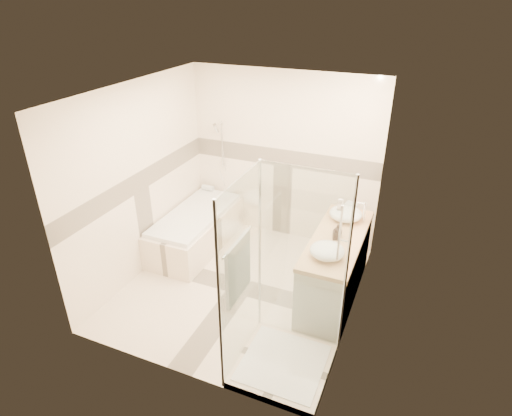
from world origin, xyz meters
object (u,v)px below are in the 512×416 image
at_px(bathtub, 196,228).
at_px(vessel_sink_far, 327,251).
at_px(shower_enclosure, 276,322).
at_px(vessel_sink_near, 346,214).
at_px(vanity, 335,267).
at_px(amenity_bottle_a, 336,233).
at_px(amenity_bottle_b, 338,230).

bearing_deg(bathtub, vessel_sink_far, -20.67).
relative_size(shower_enclosure, vessel_sink_near, 5.01).
distance_m(bathtub, vanity, 2.18).
bearing_deg(amenity_bottle_a, vessel_sink_near, 90.00).
distance_m(amenity_bottle_a, amenity_bottle_b, 0.10).
height_order(vessel_sink_near, amenity_bottle_a, vessel_sink_near).
bearing_deg(vessel_sink_far, bathtub, 159.33).
relative_size(vessel_sink_near, amenity_bottle_b, 2.88).
relative_size(bathtub, vessel_sink_far, 4.47).
distance_m(vanity, vessel_sink_near, 0.68).
bearing_deg(vessel_sink_near, vessel_sink_far, -90.00).
relative_size(vanity, amenity_bottle_b, 11.45).
height_order(bathtub, shower_enclosure, shower_enclosure).
bearing_deg(vessel_sink_near, shower_enclosure, -98.96).
relative_size(shower_enclosure, vessel_sink_far, 5.36).
xyz_separation_m(vessel_sink_near, amenity_bottle_a, (0.00, -0.52, -0.00)).
bearing_deg(amenity_bottle_b, vessel_sink_near, 90.00).
bearing_deg(vanity, vessel_sink_far, -92.52).
bearing_deg(bathtub, vanity, -9.25).
bearing_deg(bathtub, amenity_bottle_b, -8.40).
bearing_deg(amenity_bottle_b, shower_enclosure, -101.80).
bearing_deg(vessel_sink_near, amenity_bottle_a, -90.00).
distance_m(shower_enclosure, amenity_bottle_a, 1.31).
bearing_deg(shower_enclosure, vessel_sink_far, 71.54).
height_order(bathtub, vanity, vanity).
distance_m(vessel_sink_near, amenity_bottle_a, 0.52).
bearing_deg(amenity_bottle_a, vessel_sink_far, -90.00).
bearing_deg(vessel_sink_far, vanity, 87.48).
distance_m(vanity, shower_enclosure, 1.31).
distance_m(vessel_sink_near, vessel_sink_far, 0.91).
bearing_deg(vessel_sink_near, vanity, -87.51).
bearing_deg(bathtub, amenity_bottle_a, -10.91).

